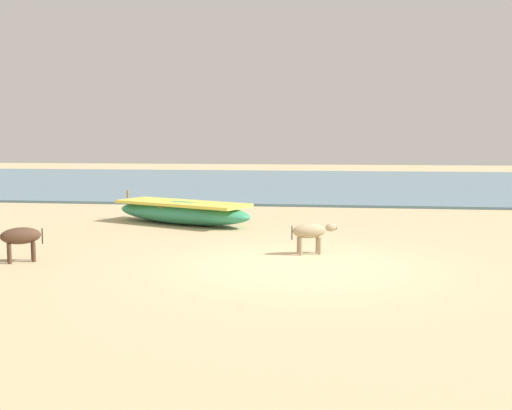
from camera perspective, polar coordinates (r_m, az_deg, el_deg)
The scene contains 5 objects.
ground at distance 10.03m, azimuth 3.98°, elevation -5.69°, with size 80.00×80.00×0.00m, color tan.
sea_water at distance 28.56m, azimuth 6.45°, elevation 2.08°, with size 60.00×20.00×0.08m, color slate.
fishing_boat_1 at distance 14.99m, azimuth -6.90°, elevation -0.63°, with size 4.00×2.59×0.75m.
calf_near_dark at distance 10.97m, azimuth -21.27°, elevation -2.82°, with size 0.83×0.64×0.59m.
calf_far_dun at distance 10.99m, azimuth 5.15°, elevation -2.53°, with size 0.83×0.48×0.56m.
Camera 1 is at (0.63, -9.79, 2.06)m, focal length 42.86 mm.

